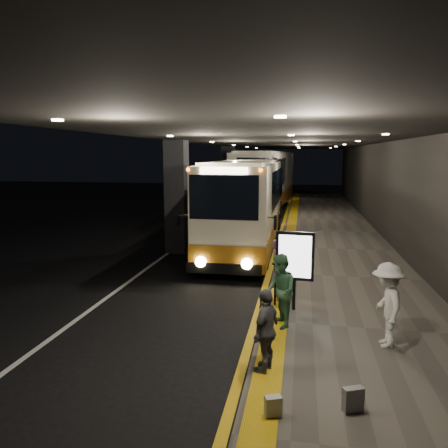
% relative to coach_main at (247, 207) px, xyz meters
% --- Properties ---
extents(ground, '(90.00, 90.00, 0.00)m').
position_rel_coach_main_xyz_m(ground, '(-1.12, -5.36, -1.68)').
color(ground, black).
extents(lane_line_white, '(0.12, 50.00, 0.01)m').
position_rel_coach_main_xyz_m(lane_line_white, '(-2.92, -0.36, -1.68)').
color(lane_line_white, silver).
rests_on(lane_line_white, ground).
extents(kerb_stripe_yellow, '(0.18, 50.00, 0.01)m').
position_rel_coach_main_xyz_m(kerb_stripe_yellow, '(1.23, -0.36, -1.68)').
color(kerb_stripe_yellow, gold).
rests_on(kerb_stripe_yellow, ground).
extents(sidewalk, '(4.50, 50.00, 0.15)m').
position_rel_coach_main_xyz_m(sidewalk, '(3.63, -0.36, -1.61)').
color(sidewalk, '#514C44').
rests_on(sidewalk, ground).
extents(tactile_strip, '(0.50, 50.00, 0.01)m').
position_rel_coach_main_xyz_m(tactile_strip, '(1.73, -0.36, -1.52)').
color(tactile_strip, gold).
rests_on(tactile_strip, sidewalk).
extents(terminal_wall, '(0.10, 50.00, 6.00)m').
position_rel_coach_main_xyz_m(terminal_wall, '(5.88, -0.36, 1.32)').
color(terminal_wall, black).
rests_on(terminal_wall, ground).
extents(support_columns, '(0.80, 24.80, 4.40)m').
position_rel_coach_main_xyz_m(support_columns, '(-2.62, -1.36, 0.52)').
color(support_columns, black).
rests_on(support_columns, ground).
extents(canopy, '(9.00, 50.00, 0.40)m').
position_rel_coach_main_xyz_m(canopy, '(1.38, -0.36, 2.92)').
color(canopy, black).
rests_on(canopy, support_columns).
extents(coach_main, '(2.48, 11.29, 3.50)m').
position_rel_coach_main_xyz_m(coach_main, '(0.00, 0.00, 0.00)').
color(coach_main, beige).
rests_on(coach_main, ground).
extents(coach_second, '(3.48, 12.71, 3.95)m').
position_rel_coach_main_xyz_m(coach_second, '(-0.31, 12.88, 0.21)').
color(coach_second, beige).
rests_on(coach_second, ground).
extents(coach_third, '(2.65, 12.58, 3.96)m').
position_rel_coach_main_xyz_m(coach_third, '(-0.29, 26.57, 0.22)').
color(coach_third, beige).
rests_on(coach_third, ground).
extents(passenger_boarding, '(0.57, 0.68, 1.59)m').
position_rel_coach_main_xyz_m(passenger_boarding, '(1.68, -6.98, -0.73)').
color(passenger_boarding, '#A34C79').
rests_on(passenger_boarding, sidewalk).
extents(passenger_waiting_green, '(0.72, 0.90, 1.60)m').
position_rel_coach_main_xyz_m(passenger_waiting_green, '(1.81, -8.77, -0.73)').
color(passenger_waiting_green, '#3C6D49').
rests_on(passenger_waiting_green, sidewalk).
extents(passenger_waiting_white, '(0.55, 1.09, 1.65)m').
position_rel_coach_main_xyz_m(passenger_waiting_white, '(3.89, -9.36, -0.70)').
color(passenger_waiting_white, silver).
rests_on(passenger_waiting_white, sidewalk).
extents(passenger_waiting_grey, '(0.70, 0.96, 1.47)m').
position_rel_coach_main_xyz_m(passenger_waiting_grey, '(1.68, -10.79, -0.80)').
color(passenger_waiting_grey, '#494B4E').
rests_on(passenger_waiting_grey, sidewalk).
extents(bag_polka, '(0.32, 0.24, 0.36)m').
position_rel_coach_main_xyz_m(bag_polka, '(3.03, -11.77, -1.35)').
color(bag_polka, black).
rests_on(bag_polka, sidewalk).
extents(bag_plain, '(0.27, 0.21, 0.30)m').
position_rel_coach_main_xyz_m(bag_plain, '(1.90, -12.09, -1.38)').
color(bag_plain, '#B4B3A9').
rests_on(bag_plain, sidewalk).
extents(info_sign, '(0.91, 0.20, 1.91)m').
position_rel_coach_main_xyz_m(info_sign, '(2.09, -7.65, -0.24)').
color(info_sign, black).
rests_on(info_sign, sidewalk).
extents(stanchion_post, '(0.05, 0.05, 1.05)m').
position_rel_coach_main_xyz_m(stanchion_post, '(1.63, -7.42, -1.00)').
color(stanchion_post, black).
rests_on(stanchion_post, sidewalk).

